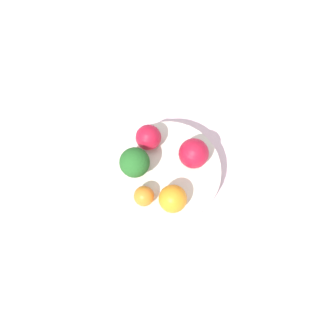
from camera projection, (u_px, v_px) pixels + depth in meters
name	position (u px, v px, depth m)	size (l,w,h in m)	color
ground_plane	(168.00, 179.00, 0.66)	(6.00, 6.00, 0.00)	gray
table_surface	(168.00, 178.00, 0.65)	(1.20, 1.20, 0.02)	silver
bowl	(168.00, 173.00, 0.62)	(0.20, 0.20, 0.04)	silver
broccoli	(135.00, 163.00, 0.57)	(0.05, 0.05, 0.07)	#99C17A
apple_red	(194.00, 153.00, 0.58)	(0.05, 0.05, 0.05)	#B7142D
apple_green	(148.00, 137.00, 0.60)	(0.05, 0.05, 0.05)	#B7142D
orange_front	(173.00, 199.00, 0.56)	(0.05, 0.05, 0.05)	orange
orange_back	(144.00, 196.00, 0.57)	(0.04, 0.04, 0.04)	orange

